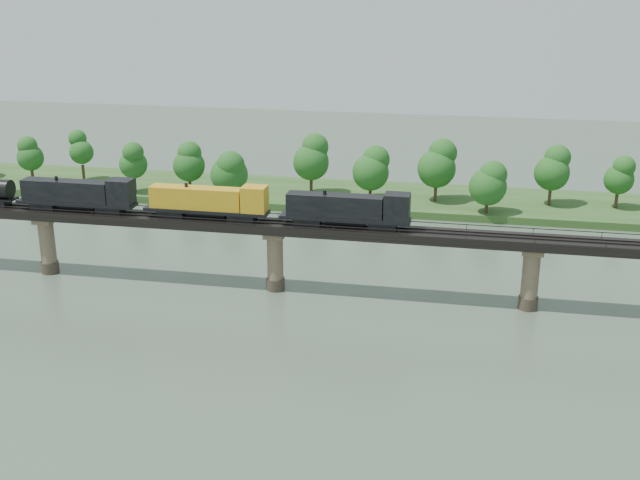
# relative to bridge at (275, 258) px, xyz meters

# --- Properties ---
(ground) EXTENTS (400.00, 400.00, 0.00)m
(ground) POSITION_rel_bridge_xyz_m (0.00, -30.00, -5.46)
(ground) COLOR #3C4D3E
(ground) RESTS_ON ground
(far_bank) EXTENTS (300.00, 24.00, 1.60)m
(far_bank) POSITION_rel_bridge_xyz_m (0.00, 55.00, -4.66)
(far_bank) COLOR #2A4D1F
(far_bank) RESTS_ON ground
(bridge) EXTENTS (236.00, 30.00, 11.50)m
(bridge) POSITION_rel_bridge_xyz_m (0.00, 0.00, 0.00)
(bridge) COLOR #473A2D
(bridge) RESTS_ON ground
(bridge_superstructure) EXTENTS (220.00, 4.90, 0.75)m
(bridge_superstructure) POSITION_rel_bridge_xyz_m (0.00, 0.00, 6.33)
(bridge_superstructure) COLOR black
(bridge_superstructure) RESTS_ON bridge
(far_treeline) EXTENTS (289.06, 17.54, 13.60)m
(far_treeline) POSITION_rel_bridge_xyz_m (-8.21, 50.52, 3.37)
(far_treeline) COLOR #382619
(far_treeline) RESTS_ON far_bank
(freight_train) EXTENTS (82.76, 3.22, 5.70)m
(freight_train) POSITION_rel_bridge_xyz_m (-18.56, -0.00, 8.76)
(freight_train) COLOR black
(freight_train) RESTS_ON bridge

